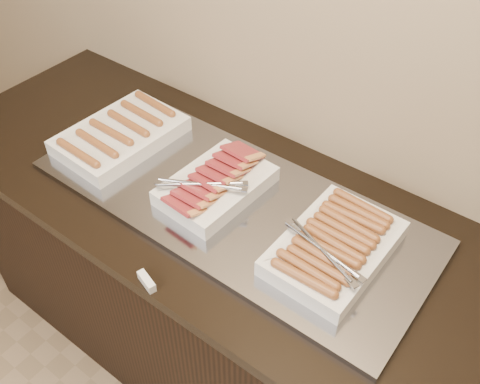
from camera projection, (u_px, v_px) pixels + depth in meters
name	position (u px, v px, depth m)	size (l,w,h in m)	color
counter	(225.00, 290.00, 1.90)	(2.06, 0.76, 0.90)	black
warming_tray	(230.00, 202.00, 1.57)	(1.20, 0.50, 0.02)	gray
dish_left	(121.00, 134.00, 1.75)	(0.28, 0.41, 0.07)	silver
dish_center	(215.00, 184.00, 1.56)	(0.26, 0.35, 0.09)	silver
dish_right	(334.00, 246.00, 1.39)	(0.27, 0.37, 0.08)	silver
label_holder	(147.00, 281.00, 1.36)	(0.07, 0.02, 0.03)	silver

